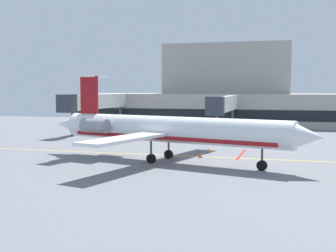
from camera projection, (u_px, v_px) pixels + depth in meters
ground at (145, 161)px, 45.28m from camera, size 120.00×120.00×0.11m
terminal_building at (229, 96)px, 91.25m from camera, size 61.99×16.89×16.18m
jet_bridge_west at (225, 104)px, 71.33m from camera, size 2.40×21.34×6.06m
jet_bridge_east at (96, 102)px, 75.99m from camera, size 2.40×23.64×6.28m
regional_jet at (166, 129)px, 44.12m from camera, size 28.86×22.70×8.56m
baggage_tug at (96, 129)px, 70.04m from camera, size 3.61×2.91×2.02m
pushback_tractor at (243, 135)px, 61.20m from camera, size 4.19×2.30×1.91m
fuel_tank at (134, 123)px, 76.36m from camera, size 7.73×2.27×2.37m
safety_cone_alpha at (208, 151)px, 50.29m from camera, size 0.47×0.47×0.55m
safety_cone_bravo at (200, 155)px, 47.14m from camera, size 0.47×0.47×0.55m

